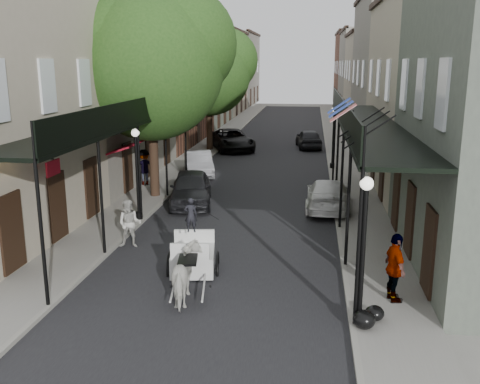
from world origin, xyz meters
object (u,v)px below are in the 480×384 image
(car_left_near, at_px, (191,188))
(lamppost_right_far, at_px, (333,136))
(lamppost_right_near, at_px, (363,250))
(lamppost_left, at_px, (137,173))
(car_right_far, at_px, (309,139))
(pedestrian_sidewalk_left, at_px, (144,167))
(tree_near, at_px, (160,60))
(car_left_far, at_px, (232,140))
(horse, at_px, (188,275))
(pedestrian_sidewalk_right, at_px, (395,268))
(carriage, at_px, (193,238))
(pedestrian_walking, at_px, (130,224))
(tree_far, at_px, (214,70))
(car_right_near, at_px, (328,195))
(car_left_mid, at_px, (198,164))

(car_left_near, bearing_deg, lamppost_right_far, 42.98)
(lamppost_right_near, relative_size, lamppost_left, 1.00)
(lamppost_left, distance_m, car_right_far, 21.44)
(lamppost_right_far, bearing_deg, pedestrian_sidewalk_left, -149.54)
(tree_near, height_order, car_left_far, tree_near)
(horse, bearing_deg, pedestrian_sidewalk_right, 176.12)
(carriage, xyz_separation_m, pedestrian_walking, (-2.66, 1.65, -0.13))
(car_left_far, bearing_deg, pedestrian_sidewalk_left, -124.34)
(tree_far, distance_m, car_left_far, 5.22)
(pedestrian_sidewalk_left, distance_m, car_left_far, 12.73)
(lamppost_left, relative_size, car_left_far, 0.67)
(lamppost_left, xyz_separation_m, car_right_near, (7.70, 3.00, -1.38))
(pedestrian_sidewalk_right, bearing_deg, car_left_near, 24.38)
(carriage, relative_size, car_left_mid, 0.61)
(lamppost_right_near, xyz_separation_m, car_right_near, (-0.50, 11.00, -1.38))
(tree_near, relative_size, lamppost_right_near, 2.60)
(tree_near, height_order, tree_far, tree_near)
(lamppost_right_near, xyz_separation_m, pedestrian_sidewalk_right, (1.02, 1.47, -0.98))
(carriage, xyz_separation_m, car_right_near, (4.38, 7.65, -0.32))
(lamppost_right_far, height_order, car_left_far, lamppost_right_far)
(lamppost_right_far, distance_m, car_left_mid, 8.25)
(car_left_near, distance_m, car_left_far, 15.61)
(tree_far, bearing_deg, pedestrian_sidewalk_right, -69.25)
(horse, bearing_deg, car_left_mid, -87.72)
(car_right_near, bearing_deg, carriage, 61.85)
(lamppost_right_far, xyz_separation_m, horse, (-4.52, -19.00, -1.29))
(tree_near, height_order, horse, tree_near)
(lamppost_right_far, relative_size, pedestrian_sidewalk_left, 2.00)
(carriage, xyz_separation_m, car_left_mid, (-2.82, 14.01, -0.30))
(carriage, bearing_deg, car_right_near, 51.48)
(tree_near, height_order, car_left_mid, tree_near)
(tree_far, distance_m, horse, 25.97)
(lamppost_right_near, relative_size, horse, 2.05)
(horse, relative_size, carriage, 0.71)
(tree_far, height_order, car_left_far, tree_far)
(pedestrian_sidewalk_left, distance_m, car_right_far, 16.46)
(horse, bearing_deg, car_left_far, -92.86)
(horse, distance_m, pedestrian_sidewalk_left, 14.24)
(car_right_far, bearing_deg, pedestrian_walking, 67.93)
(tree_far, height_order, car_left_mid, tree_far)
(horse, distance_m, pedestrian_sidewalk_right, 5.56)
(pedestrian_walking, height_order, car_right_far, pedestrian_walking)
(car_left_near, distance_m, car_right_far, 18.09)
(tree_near, relative_size, lamppost_right_far, 2.60)
(horse, height_order, pedestrian_sidewalk_left, pedestrian_sidewalk_left)
(lamppost_left, bearing_deg, pedestrian_sidewalk_left, 105.38)
(pedestrian_sidewalk_right, height_order, car_right_far, pedestrian_sidewalk_right)
(tree_near, xyz_separation_m, car_left_mid, (0.60, 5.18, -5.79))
(pedestrian_sidewalk_right, xyz_separation_m, car_right_near, (-1.52, 9.53, -0.40))
(lamppost_right_far, xyz_separation_m, car_right_far, (-1.50, 8.32, -1.33))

